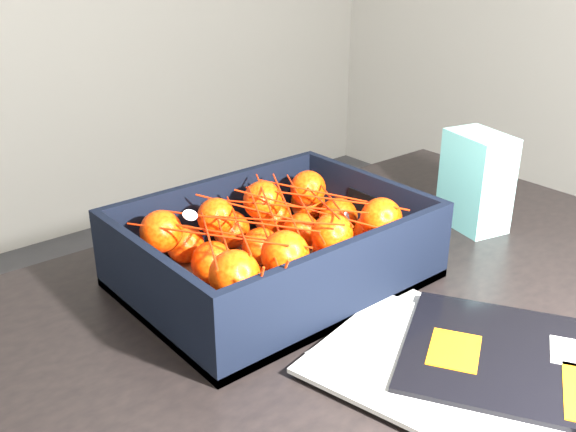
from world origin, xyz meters
TOP-DOWN VIEW (x-y plane):
  - table at (-0.29, -0.31)m, footprint 1.21×0.82m
  - magazine_stack at (-0.27, -0.48)m, footprint 0.38×0.39m
  - produce_crate at (-0.32, -0.17)m, footprint 0.39×0.29m
  - clementine_heap at (-0.31, -0.17)m, footprint 0.38×0.27m
  - mesh_net at (-0.32, -0.18)m, footprint 0.33×0.26m
  - retail_carton at (0.05, -0.24)m, footprint 0.09×0.12m

SIDE VIEW (x-z plane):
  - table at x=-0.29m, z-range 0.28..1.03m
  - magazine_stack at x=-0.27m, z-range 0.75..0.77m
  - produce_crate at x=-0.32m, z-range 0.73..0.84m
  - clementine_heap at x=-0.31m, z-range 0.75..0.86m
  - retail_carton at x=0.05m, z-range 0.75..0.91m
  - mesh_net at x=-0.32m, z-range 0.81..0.89m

